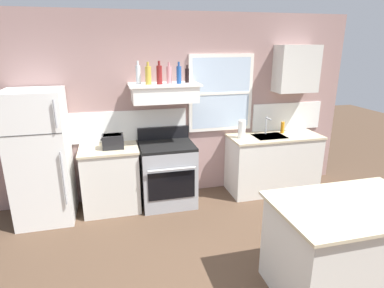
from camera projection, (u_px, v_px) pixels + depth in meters
ground_plane at (227, 286)px, 3.14m from camera, size 16.00×16.00×0.00m
back_wall at (180, 108)px, 4.80m from camera, size 5.40×0.11×2.70m
refrigerator at (41, 157)px, 4.13m from camera, size 0.70×0.72×1.73m
counter_left_of_stove at (111, 178)px, 4.51m from camera, size 0.79×0.63×0.91m
toaster at (113, 141)px, 4.33m from camera, size 0.30×0.20×0.19m
stove_range at (167, 173)px, 4.66m from camera, size 0.76×0.69×1.09m
range_hood_shelf at (164, 93)px, 4.40m from camera, size 0.96×0.52×0.24m
bottle_clear_tall at (138, 74)px, 4.30m from camera, size 0.06×0.06×0.31m
bottle_champagne_gold_foil at (148, 75)px, 4.25m from camera, size 0.08×0.08×0.29m
bottle_red_label_wine at (159, 75)px, 4.26m from camera, size 0.07×0.07×0.31m
bottle_rose_pink at (169, 75)px, 4.35m from camera, size 0.07×0.07×0.28m
bottle_blue_liqueur at (179, 75)px, 4.33m from camera, size 0.07×0.07×0.29m
bottle_balsamic_dark at (187, 75)px, 4.46m from camera, size 0.06×0.06×0.24m
counter_right_with_sink at (273, 163)px, 5.10m from camera, size 1.43×0.63×0.91m
sink_faucet at (267, 123)px, 4.97m from camera, size 0.03×0.17×0.28m
paper_towel_roll at (242, 129)px, 4.79m from camera, size 0.11×0.11×0.27m
dish_soap_bottle at (283, 127)px, 5.07m from camera, size 0.06×0.06×0.18m
kitchen_island at (346, 248)px, 2.98m from camera, size 1.40×0.90×0.91m
upper_cabinet_right at (296, 69)px, 4.88m from camera, size 0.64×0.32×0.70m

